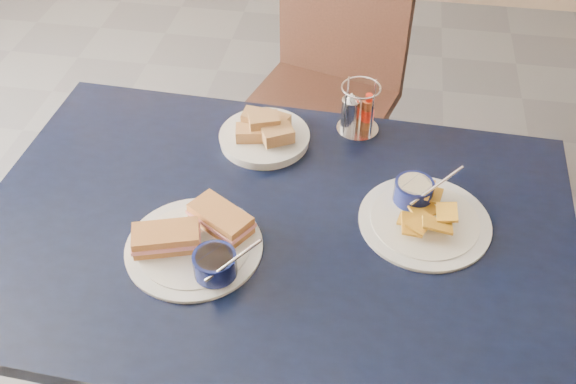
% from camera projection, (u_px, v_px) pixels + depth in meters
% --- Properties ---
extents(ground, '(6.00, 6.00, 0.00)m').
position_uv_depth(ground, '(328.00, 357.00, 2.04)').
color(ground, '#515156').
rests_on(ground, ground).
extents(dining_table, '(1.37, 0.94, 0.75)m').
position_uv_depth(dining_table, '(272.00, 243.00, 1.47)').
color(dining_table, black).
rests_on(dining_table, ground).
extents(chair_far, '(0.57, 0.56, 0.98)m').
position_uv_depth(chair_far, '(322.00, 72.00, 2.22)').
color(chair_far, black).
rests_on(chair_far, ground).
extents(sandwich_plate, '(0.31, 0.30, 0.12)m').
position_uv_depth(sandwich_plate, '(198.00, 241.00, 1.36)').
color(sandwich_plate, white).
rests_on(sandwich_plate, dining_table).
extents(plantain_plate, '(0.29, 0.29, 0.12)m').
position_uv_depth(plantain_plate, '(421.00, 211.00, 1.44)').
color(plantain_plate, white).
rests_on(plantain_plate, dining_table).
extents(bread_basket, '(0.23, 0.23, 0.08)m').
position_uv_depth(bread_basket, '(265.00, 134.00, 1.63)').
color(bread_basket, white).
rests_on(bread_basket, dining_table).
extents(condiment_caddy, '(0.11, 0.11, 0.14)m').
position_uv_depth(condiment_caddy, '(357.00, 112.00, 1.64)').
color(condiment_caddy, silver).
rests_on(condiment_caddy, dining_table).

